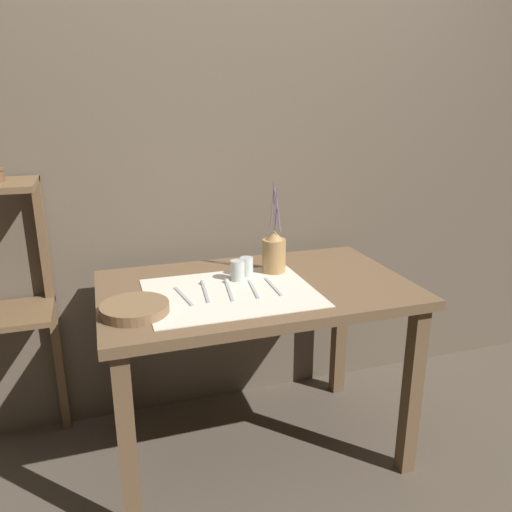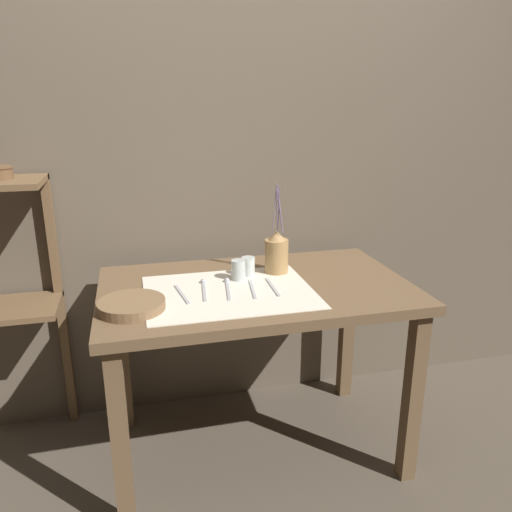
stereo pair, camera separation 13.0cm
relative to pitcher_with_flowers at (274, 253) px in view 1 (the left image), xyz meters
name	(u,v)px [view 1 (the left image)]	position (x,y,z in m)	size (l,w,h in m)	color
ground_plane	(256,448)	(-0.12, -0.12, -0.86)	(12.00, 12.00, 0.00)	brown
stone_wall_back	(224,164)	(-0.12, 0.36, 0.34)	(7.00, 0.06, 2.40)	brown
wooden_table	(256,309)	(-0.12, -0.12, -0.19)	(1.23, 0.75, 0.78)	brown
linen_cloth	(231,293)	(-0.24, -0.18, -0.08)	(0.64, 0.50, 0.00)	beige
pitcher_with_flowers	(274,253)	(0.00, 0.00, 0.00)	(0.10, 0.10, 0.39)	#A87F4C
wooden_bowl	(135,309)	(-0.60, -0.26, -0.07)	(0.24, 0.24, 0.04)	brown
glass_tumbler_near	(237,270)	(-0.18, -0.05, -0.04)	(0.06, 0.06, 0.08)	#B7C1BC
glass_tumbler_far	(246,266)	(-0.13, -0.01, -0.04)	(0.06, 0.06, 0.08)	#B7C1BC
fork_outer	(184,296)	(-0.42, -0.17, -0.08)	(0.04, 0.20, 0.00)	#A8A8AD
spoon_outer	(204,287)	(-0.33, -0.10, -0.08)	(0.04, 0.21, 0.02)	#A8A8AD
spoon_inner	(228,285)	(-0.23, -0.11, -0.08)	(0.05, 0.21, 0.02)	#A8A8AD
fork_inner	(254,289)	(-0.15, -0.17, -0.08)	(0.04, 0.20, 0.00)	#A8A8AD
knife_center	(273,286)	(-0.07, -0.17, -0.08)	(0.02, 0.20, 0.00)	#A8A8AD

